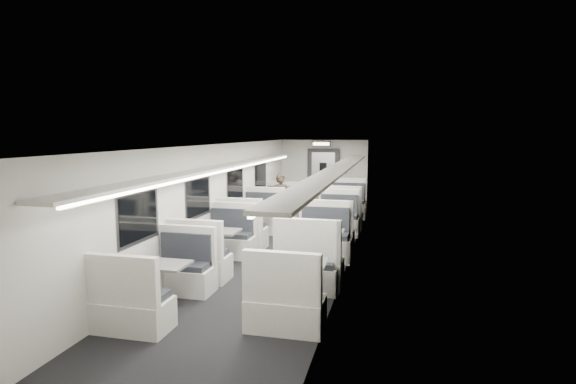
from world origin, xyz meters
The scene contains 19 objects.
room centered at (0.00, 0.00, 1.20)m, with size 3.24×12.24×2.64m.
booth_left_a centered at (-1.00, 3.16, 0.38)m, with size 1.04×2.11×1.13m.
booth_left_b centered at (-1.00, 1.07, 0.40)m, with size 1.11×2.25×1.20m.
booth_left_c centered at (-1.00, -1.29, 0.39)m, with size 1.06×2.15×1.15m.
booth_left_d centered at (-1.00, -3.47, 0.37)m, with size 1.01×2.05×1.10m.
booth_right_a centered at (1.00, 3.67, 0.41)m, with size 1.13×2.29×1.23m.
booth_right_b centered at (1.00, 1.29, 0.39)m, with size 1.09×2.21×1.18m.
booth_right_c centered at (1.00, -1.13, 0.41)m, with size 1.14×2.32×1.24m.
booth_right_d centered at (1.00, -2.94, 0.38)m, with size 1.05×2.13×1.14m.
passenger centered at (-0.76, 2.99, 0.74)m, with size 0.54×0.35×1.48m, color black.
window_a centered at (-1.49, 3.40, 1.35)m, with size 0.02×1.18×0.84m, color black.
window_b centered at (-1.49, 1.20, 1.35)m, with size 0.02×1.18×0.84m, color black.
window_c centered at (-1.49, -1.00, 1.35)m, with size 0.02×1.18×0.84m, color black.
window_d centered at (-1.49, -3.20, 1.35)m, with size 0.02×1.18×0.84m, color black.
luggage_rack_left centered at (-1.24, -0.30, 1.92)m, with size 0.46×10.40×0.09m.
luggage_rack_right centered at (1.24, -0.30, 1.92)m, with size 0.46×10.40×0.09m.
vestibule_door centered at (0.00, 5.93, 1.04)m, with size 1.10×0.13×2.10m.
exit_sign centered at (0.00, 5.44, 2.28)m, with size 0.62×0.12×0.16m.
wall_notice centered at (0.75, 5.92, 1.50)m, with size 0.32×0.02×0.40m, color white.
Camera 1 is at (2.38, -9.38, 2.67)m, focal length 28.00 mm.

